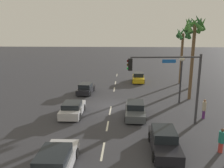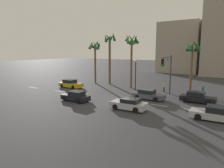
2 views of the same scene
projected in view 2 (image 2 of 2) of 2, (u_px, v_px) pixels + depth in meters
The scene contains 22 objects.
ground_plane at pixel (121, 100), 28.08m from camera, with size 220.00×220.00×0.00m, color #333338.
lane_stripe_0 at pixel (34, 88), 37.37m from camera, with size 2.48×0.14×0.01m, color silver.
lane_stripe_1 at pixel (60, 91), 33.96m from camera, with size 2.27×0.14×0.01m, color silver.
lane_stripe_2 at pixel (81, 94), 31.74m from camera, with size 2.37×0.14×0.01m, color silver.
lane_stripe_3 at pixel (131, 101), 27.34m from camera, with size 2.51×0.14×0.01m, color silver.
lane_stripe_4 at pixel (159, 105), 25.38m from camera, with size 2.06×0.14×0.01m, color silver.
lane_stripe_5 at pixel (194, 110), 23.29m from camera, with size 2.35×0.14×0.01m, color silver.
car_0 at pixel (197, 98), 26.75m from camera, with size 4.33×1.86×1.40m.
car_1 at pixel (76, 96), 27.53m from camera, with size 4.04×1.97×1.34m.
car_2 at pixel (129, 104), 23.57m from camera, with size 4.09×2.00×1.30m.
car_3 at pixel (71, 84), 37.45m from camera, with size 4.55×2.09×1.44m.
car_4 at pixel (148, 95), 28.56m from camera, with size 4.43×1.98×1.32m.
car_5 at pixel (216, 114), 19.94m from camera, with size 4.62×2.02×1.36m.
traffic_signal at pixel (168, 68), 29.58m from camera, with size 0.80×6.02×5.95m.
streetlamp at pixel (136, 68), 34.57m from camera, with size 0.56×0.56×5.21m.
pedestrian_0 at pixel (164, 86), 33.54m from camera, with size 0.46×0.46×1.81m.
pedestrian_1 at pixel (203, 91), 29.71m from camera, with size 0.52×0.52×1.65m.
palm_tree_0 at pixel (110, 48), 40.43m from camera, with size 2.52×2.38×10.06m.
palm_tree_1 at pixel (193, 52), 32.49m from camera, with size 2.60×2.78×8.31m.
palm_tree_2 at pixel (132, 46), 36.03m from camera, with size 2.41×2.80×9.45m.
palm_tree_3 at pixel (95, 50), 41.49m from camera, with size 2.50×2.71×8.76m.
building_0 at pixel (183, 48), 63.83m from camera, with size 11.91×13.22×14.79m, color #9E9384.
Camera 2 is at (13.22, -24.00, 6.65)m, focal length 33.45 mm.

